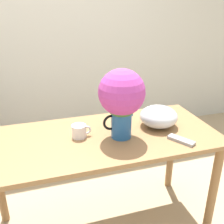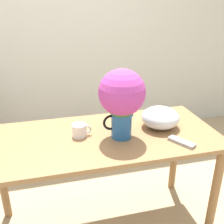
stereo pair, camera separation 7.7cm
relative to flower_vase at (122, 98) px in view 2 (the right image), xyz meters
The scene contains 6 objects.
wall_back 1.71m from the flower_vase, 97.92° to the left, with size 8.00×0.05×2.60m.
table 0.41m from the flower_vase, 159.79° to the left, with size 1.58×0.71×0.80m.
flower_vase is the anchor object (origin of this frame).
coffee_mug 0.36m from the flower_vase, 163.51° to the left, with size 0.13×0.10×0.09m.
white_bowl 0.38m from the flower_vase, 13.75° to the left, with size 0.27×0.27×0.15m.
remote_control 0.47m from the flower_vase, 27.04° to the right, with size 0.14×0.18×0.02m.
Camera 2 is at (-0.20, -1.41, 1.64)m, focal length 42.00 mm.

